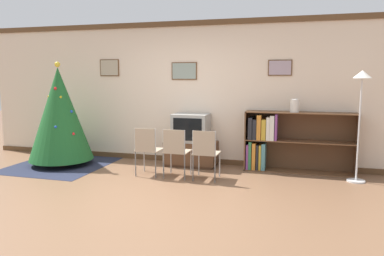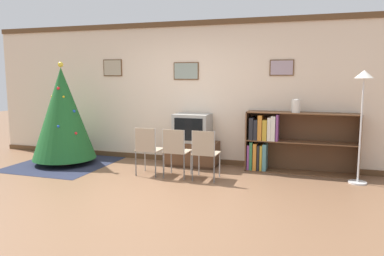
# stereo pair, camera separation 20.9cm
# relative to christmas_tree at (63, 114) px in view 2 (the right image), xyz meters

# --- Properties ---
(ground_plane) EXTENTS (24.00, 24.00, 0.00)m
(ground_plane) POSITION_rel_christmas_tree_xyz_m (2.26, -1.30, -0.97)
(ground_plane) COLOR brown
(wall_back) EXTENTS (8.83, 0.11, 2.70)m
(wall_back) POSITION_rel_christmas_tree_xyz_m (2.26, 0.91, 0.39)
(wall_back) COLOR beige
(wall_back) RESTS_ON ground_plane
(area_rug) EXTENTS (1.71, 1.93, 0.01)m
(area_rug) POSITION_rel_christmas_tree_xyz_m (-0.00, 0.00, -0.96)
(area_rug) COLOR #23283D
(area_rug) RESTS_ON ground_plane
(christmas_tree) EXTENTS (1.18, 1.18, 1.93)m
(christmas_tree) POSITION_rel_christmas_tree_xyz_m (0.00, 0.00, 0.00)
(christmas_tree) COLOR maroon
(christmas_tree) RESTS_ON area_rug
(tv_console) EXTENTS (0.96, 0.49, 0.46)m
(tv_console) POSITION_rel_christmas_tree_xyz_m (2.39, 0.60, -0.74)
(tv_console) COLOR #412A1A
(tv_console) RESTS_ON ground_plane
(television) EXTENTS (0.65, 0.48, 0.52)m
(television) POSITION_rel_christmas_tree_xyz_m (2.39, 0.60, -0.25)
(television) COLOR #9E9E99
(television) RESTS_ON tv_console
(folding_chair_left) EXTENTS (0.40, 0.40, 0.82)m
(folding_chair_left) POSITION_rel_christmas_tree_xyz_m (1.89, -0.29, -0.49)
(folding_chair_left) COLOR tan
(folding_chair_left) RESTS_ON ground_plane
(folding_chair_center) EXTENTS (0.40, 0.40, 0.82)m
(folding_chair_center) POSITION_rel_christmas_tree_xyz_m (2.39, -0.29, -0.49)
(folding_chair_center) COLOR tan
(folding_chair_center) RESTS_ON ground_plane
(folding_chair_right) EXTENTS (0.40, 0.40, 0.82)m
(folding_chair_right) POSITION_rel_christmas_tree_xyz_m (2.89, -0.29, -0.49)
(folding_chair_right) COLOR tan
(folding_chair_right) RESTS_ON ground_plane
(bookshelf) EXTENTS (1.87, 0.36, 1.06)m
(bookshelf) POSITION_rel_christmas_tree_xyz_m (3.99, 0.68, -0.43)
(bookshelf) COLOR brown
(bookshelf) RESTS_ON ground_plane
(vase) EXTENTS (0.15, 0.15, 0.23)m
(vase) POSITION_rel_christmas_tree_xyz_m (4.23, 0.63, 0.21)
(vase) COLOR silver
(vase) RESTS_ON bookshelf
(standing_lamp) EXTENTS (0.28, 0.28, 1.76)m
(standing_lamp) POSITION_rel_christmas_tree_xyz_m (5.22, 0.30, 0.38)
(standing_lamp) COLOR silver
(standing_lamp) RESTS_ON ground_plane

